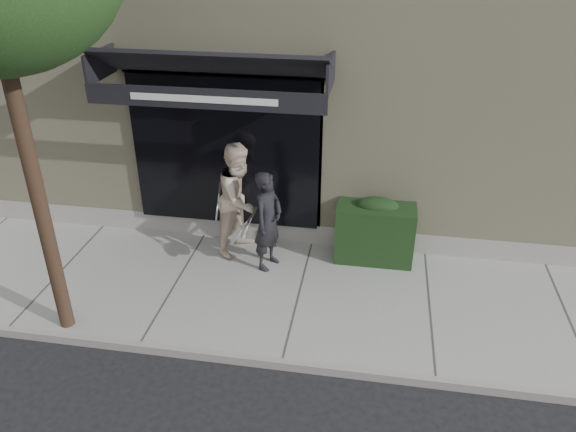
# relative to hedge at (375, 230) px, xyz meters

# --- Properties ---
(ground) EXTENTS (80.00, 80.00, 0.00)m
(ground) POSITION_rel_hedge_xyz_m (-1.10, -1.25, -0.66)
(ground) COLOR black
(ground) RESTS_ON ground
(sidewalk) EXTENTS (20.00, 3.00, 0.12)m
(sidewalk) POSITION_rel_hedge_xyz_m (-1.10, -1.25, -0.60)
(sidewalk) COLOR gray
(sidewalk) RESTS_ON ground
(curb) EXTENTS (20.00, 0.10, 0.14)m
(curb) POSITION_rel_hedge_xyz_m (-1.10, -2.80, -0.59)
(curb) COLOR gray
(curb) RESTS_ON ground
(building_facade) EXTENTS (14.30, 8.04, 5.64)m
(building_facade) POSITION_rel_hedge_xyz_m (-1.11, 3.71, 2.08)
(building_facade) COLOR #C0B793
(building_facade) RESTS_ON ground
(hedge) EXTENTS (1.30, 0.70, 1.14)m
(hedge) POSITION_rel_hedge_xyz_m (0.00, 0.00, 0.00)
(hedge) COLOR black
(hedge) RESTS_ON sidewalk
(pedestrian_front) EXTENTS (0.87, 0.88, 1.70)m
(pedestrian_front) POSITION_rel_hedge_xyz_m (-1.73, -0.56, 0.31)
(pedestrian_front) COLOR black
(pedestrian_front) RESTS_ON sidewalk
(pedestrian_back) EXTENTS (1.06, 1.18, 1.97)m
(pedestrian_back) POSITION_rel_hedge_xyz_m (-2.30, -0.09, 0.45)
(pedestrian_back) COLOR beige
(pedestrian_back) RESTS_ON sidewalk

